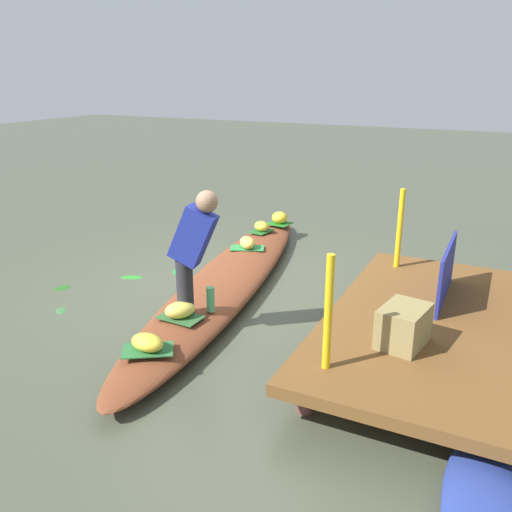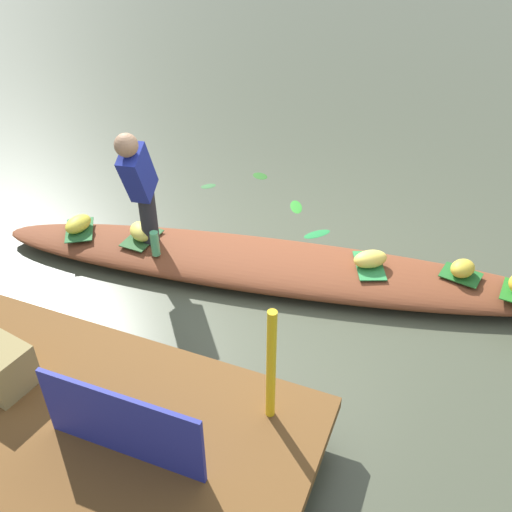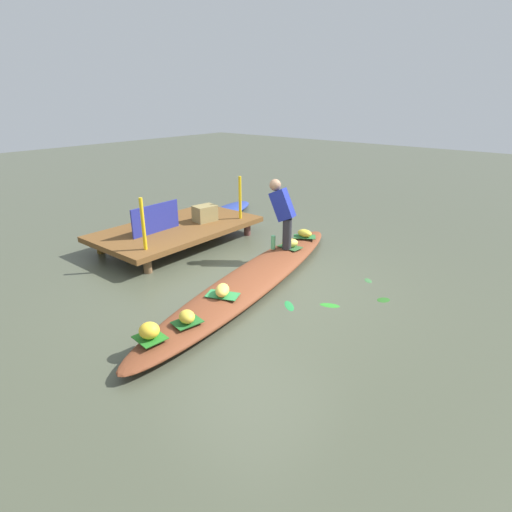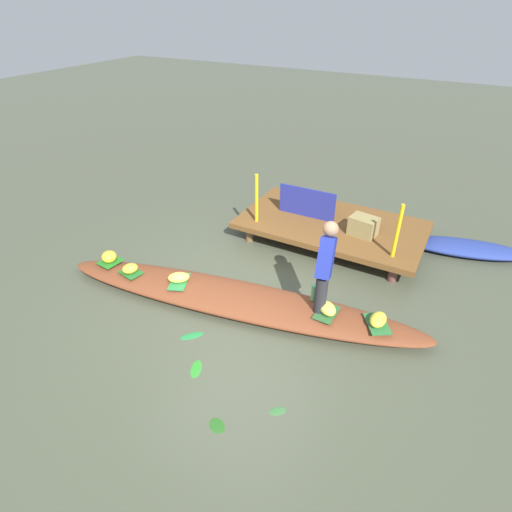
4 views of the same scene
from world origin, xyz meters
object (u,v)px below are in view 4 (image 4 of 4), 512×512
(banana_bunch_1, at_px, (378,320))
(market_banner, at_px, (307,203))
(vendor_boat, at_px, (235,299))
(banana_bunch_3, at_px, (179,277))
(produce_crate, at_px, (363,226))
(vendor_person, at_px, (325,264))
(water_bottle, at_px, (314,292))
(moored_boat, at_px, (465,248))
(banana_bunch_2, at_px, (130,268))
(banana_bunch_4, at_px, (109,257))
(banana_bunch_0, at_px, (327,308))

(banana_bunch_1, bearing_deg, market_banner, 131.93)
(vendor_boat, xyz_separation_m, banana_bunch_3, (-0.85, -0.18, 0.19))
(produce_crate, bearing_deg, vendor_person, -89.56)
(vendor_boat, height_order, water_bottle, water_bottle)
(banana_bunch_3, distance_m, vendor_person, 2.17)
(moored_boat, distance_m, vendor_person, 3.32)
(water_bottle, bearing_deg, market_banner, 115.64)
(banana_bunch_2, xyz_separation_m, market_banner, (1.70, 2.75, 0.33))
(banana_bunch_1, relative_size, banana_bunch_2, 1.26)
(banana_bunch_1, relative_size, vendor_person, 0.25)
(banana_bunch_1, distance_m, banana_bunch_4, 4.12)
(banana_bunch_1, relative_size, banana_bunch_4, 1.28)
(banana_bunch_4, relative_size, vendor_person, 0.19)
(water_bottle, xyz_separation_m, produce_crate, (0.13, 1.85, 0.18))
(banana_bunch_1, xyz_separation_m, market_banner, (-1.88, 2.09, 0.33))
(moored_boat, relative_size, banana_bunch_3, 6.26)
(vendor_person, height_order, water_bottle, vendor_person)
(banana_bunch_4, height_order, water_bottle, water_bottle)
(vendor_person, bearing_deg, banana_bunch_2, -167.10)
(moored_boat, height_order, banana_bunch_4, banana_bunch_4)
(banana_bunch_0, bearing_deg, banana_bunch_4, -171.98)
(moored_boat, bearing_deg, banana_bunch_0, -130.14)
(banana_bunch_0, distance_m, banana_bunch_1, 0.66)
(vendor_boat, bearing_deg, banana_bunch_3, -177.95)
(banana_bunch_2, relative_size, vendor_person, 0.20)
(banana_bunch_2, bearing_deg, vendor_boat, 11.85)
(banana_bunch_2, relative_size, banana_bunch_3, 0.76)
(vendor_boat, distance_m, moored_boat, 4.15)
(banana_bunch_1, bearing_deg, vendor_person, -178.90)
(banana_bunch_2, xyz_separation_m, water_bottle, (2.67, 0.73, 0.05))
(banana_bunch_0, xyz_separation_m, vendor_person, (-0.12, 0.09, 0.61))
(market_banner, bearing_deg, banana_bunch_4, -129.94)
(banana_bunch_4, distance_m, produce_crate, 4.15)
(moored_boat, relative_size, banana_bunch_1, 6.55)
(banana_bunch_2, height_order, vendor_person, vendor_person)
(vendor_boat, height_order, banana_bunch_3, banana_bunch_3)
(vendor_boat, xyz_separation_m, vendor_person, (1.18, 0.30, 0.81))
(market_banner, bearing_deg, banana_bunch_1, -48.68)
(market_banner, bearing_deg, banana_bunch_3, -110.13)
(vendor_boat, distance_m, banana_bunch_1, 1.98)
(moored_boat, relative_size, banana_bunch_2, 8.23)
(market_banner, xyz_separation_m, produce_crate, (1.10, -0.17, -0.11))
(banana_bunch_1, xyz_separation_m, vendor_person, (-0.77, -0.01, 0.62))
(banana_bunch_1, bearing_deg, banana_bunch_0, -170.57)
(vendor_boat, bearing_deg, banana_bunch_4, 177.67)
(moored_boat, relative_size, produce_crate, 4.47)
(vendor_boat, relative_size, banana_bunch_3, 17.34)
(banana_bunch_0, xyz_separation_m, water_bottle, (-0.26, 0.18, 0.04))
(moored_boat, distance_m, market_banner, 2.83)
(banana_bunch_2, bearing_deg, vendor_person, 12.90)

